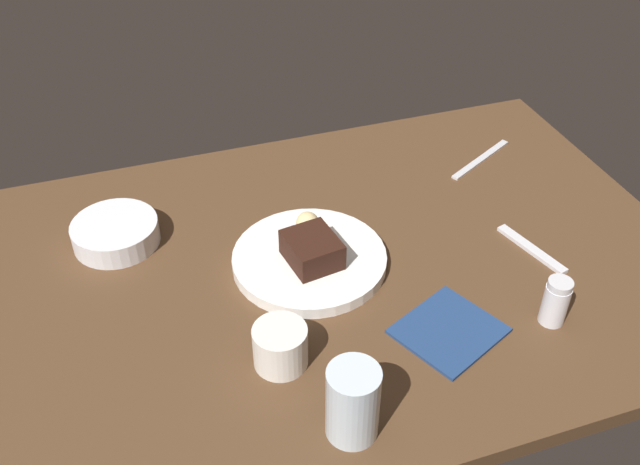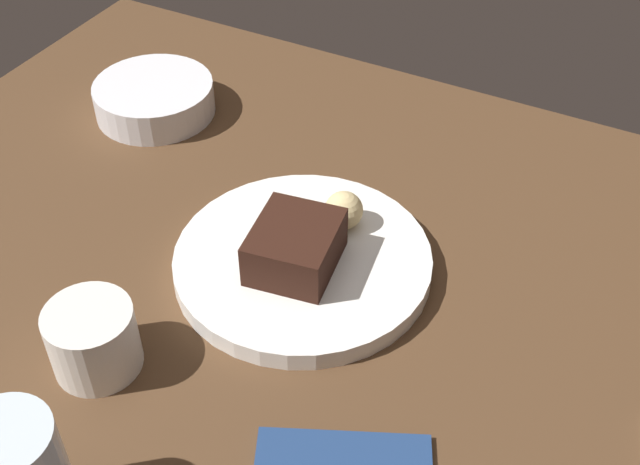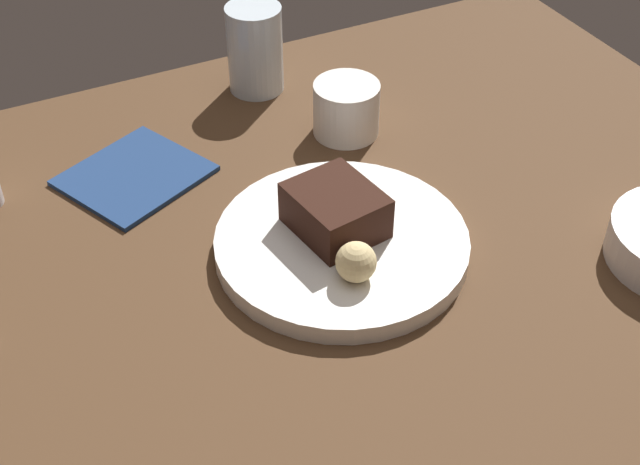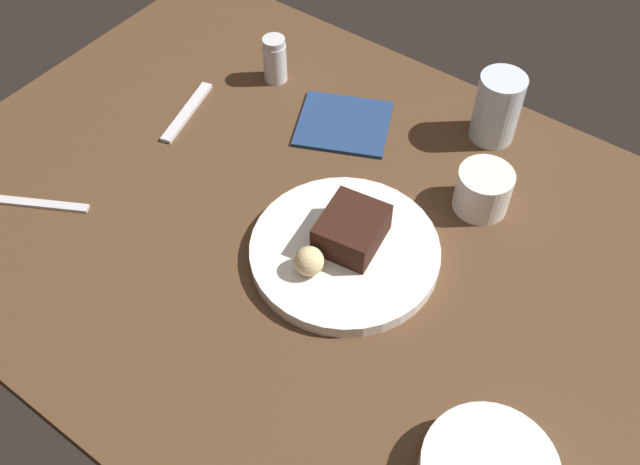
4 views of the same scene
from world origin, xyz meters
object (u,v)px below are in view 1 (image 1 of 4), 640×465
at_px(coffee_cup, 280,346).
at_px(dessert_spoon, 532,249).
at_px(butter_knife, 481,159).
at_px(folded_napkin, 449,331).
at_px(dessert_plate, 309,260).
at_px(chocolate_cake_slice, 313,251).
at_px(water_glass, 353,402).
at_px(salt_shaker, 556,302).
at_px(side_bowl, 116,233).
at_px(bread_roll, 307,223).

distance_m(coffee_cup, dessert_spoon, 0.50).
height_order(butter_knife, folded_napkin, folded_napkin).
relative_size(butter_knife, folded_napkin, 1.30).
xyz_separation_m(dessert_plate, dessert_spoon, (0.38, -0.09, -0.01)).
bearing_deg(chocolate_cake_slice, folded_napkin, -52.49).
relative_size(chocolate_cake_slice, water_glass, 0.80).
bearing_deg(dessert_plate, butter_knife, 24.25).
distance_m(salt_shaker, water_glass, 0.38).
relative_size(dessert_plate, butter_knife, 1.39).
relative_size(water_glass, side_bowl, 0.76).
relative_size(side_bowl, folded_napkin, 1.04).
distance_m(salt_shaker, coffee_cup, 0.43).
bearing_deg(chocolate_cake_slice, side_bowl, 148.79).
bearing_deg(salt_shaker, dessert_spoon, 68.33).
height_order(chocolate_cake_slice, water_glass, water_glass).
height_order(dessert_plate, dessert_spoon, dessert_plate).
xyz_separation_m(dessert_plate, chocolate_cake_slice, (0.00, -0.02, 0.03)).
height_order(dessert_plate, salt_shaker, salt_shaker).
height_order(bread_roll, salt_shaker, salt_shaker).
xyz_separation_m(bread_roll, dessert_spoon, (0.36, -0.15, -0.04)).
bearing_deg(folded_napkin, salt_shaker, -9.79).
bearing_deg(folded_napkin, butter_knife, 55.85).
xyz_separation_m(salt_shaker, dessert_spoon, (0.06, 0.16, -0.04)).
bearing_deg(chocolate_cake_slice, coffee_cup, -121.42).
bearing_deg(salt_shaker, bread_roll, 134.33).
distance_m(chocolate_cake_slice, folded_napkin, 0.26).
bearing_deg(water_glass, side_bowl, 116.74).
height_order(water_glass, coffee_cup, water_glass).
bearing_deg(side_bowl, coffee_cup, -61.22).
bearing_deg(folded_napkin, water_glass, -149.71).
xyz_separation_m(dessert_plate, water_glass, (-0.05, -0.34, 0.05)).
xyz_separation_m(water_glass, side_bowl, (-0.26, 0.51, -0.04)).
bearing_deg(dessert_plate, folded_napkin, -54.92).
bearing_deg(water_glass, dessert_spoon, 30.05).
relative_size(chocolate_cake_slice, side_bowl, 0.61).
bearing_deg(bread_roll, side_bowl, 161.78).
relative_size(water_glass, dessert_spoon, 0.76).
xyz_separation_m(dessert_spoon, folded_napkin, (-0.23, -0.13, -0.00)).
bearing_deg(dessert_spoon, side_bowl, -125.68).
relative_size(bread_roll, coffee_cup, 0.50).
distance_m(salt_shaker, side_bowl, 0.75).
relative_size(dessert_plate, water_glass, 2.30).
xyz_separation_m(chocolate_cake_slice, side_bowl, (-0.31, 0.19, -0.02)).
height_order(side_bowl, folded_napkin, side_bowl).
relative_size(bread_roll, folded_napkin, 0.28).
bearing_deg(folded_napkin, dessert_plate, 125.08).
height_order(dessert_plate, chocolate_cake_slice, chocolate_cake_slice).
relative_size(dessert_plate, side_bowl, 1.74).
bearing_deg(butter_knife, water_glass, -160.65).
bearing_deg(water_glass, bread_roll, 80.50).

